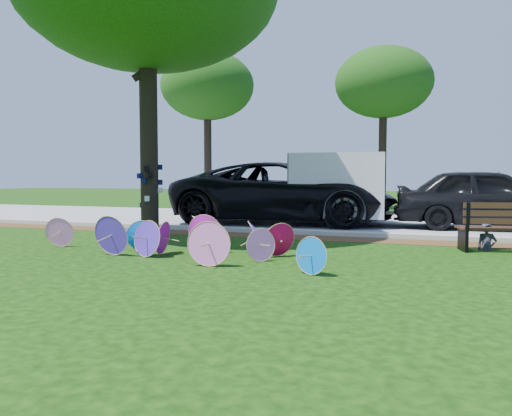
% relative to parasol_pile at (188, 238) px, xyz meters
% --- Properties ---
extents(ground, '(90.00, 90.00, 0.00)m').
position_rel_parasol_pile_xyz_m(ground, '(0.51, -0.91, -0.36)').
color(ground, black).
rests_on(ground, ground).
extents(mulch_strip, '(90.00, 1.00, 0.01)m').
position_rel_parasol_pile_xyz_m(mulch_strip, '(0.51, 3.59, -0.35)').
color(mulch_strip, '#472D16').
rests_on(mulch_strip, ground).
extents(curb, '(90.00, 0.30, 0.12)m').
position_rel_parasol_pile_xyz_m(curb, '(0.51, 4.29, -0.30)').
color(curb, '#B7B5AD').
rests_on(curb, ground).
extents(street, '(90.00, 8.00, 0.01)m').
position_rel_parasol_pile_xyz_m(street, '(0.51, 8.44, -0.35)').
color(street, gray).
rests_on(street, ground).
extents(parasol_pile, '(6.59, 2.54, 0.82)m').
position_rel_parasol_pile_xyz_m(parasol_pile, '(0.00, 0.00, 0.00)').
color(parasol_pile, '#D10843').
rests_on(parasol_pile, ground).
extents(black_van, '(7.52, 4.02, 2.01)m').
position_rel_parasol_pile_xyz_m(black_van, '(-0.10, 7.12, 0.64)').
color(black_van, black).
rests_on(black_van, ground).
extents(dark_pickup, '(5.41, 2.42, 1.81)m').
position_rel_parasol_pile_xyz_m(dark_pickup, '(6.04, 7.32, 0.54)').
color(dark_pickup, black).
rests_on(dark_pickup, ground).
extents(cargo_trailer, '(2.93, 2.00, 2.55)m').
position_rel_parasol_pile_xyz_m(cargo_trailer, '(1.74, 6.73, 0.92)').
color(cargo_trailer, silver).
rests_on(cargo_trailer, ground).
extents(park_bench, '(2.06, 1.13, 1.01)m').
position_rel_parasol_pile_xyz_m(park_bench, '(5.93, 2.76, 0.15)').
color(park_bench, black).
rests_on(park_bench, ground).
extents(person_left, '(0.45, 0.34, 1.11)m').
position_rel_parasol_pile_xyz_m(person_left, '(5.58, 2.81, 0.20)').
color(person_left, '#373A4C').
rests_on(person_left, ground).
extents(bg_trees, '(20.74, 6.26, 7.40)m').
position_rel_parasol_pile_xyz_m(bg_trees, '(2.51, 14.28, 5.41)').
color(bg_trees, black).
rests_on(bg_trees, ground).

